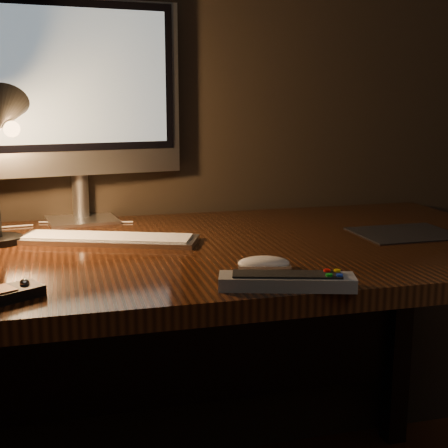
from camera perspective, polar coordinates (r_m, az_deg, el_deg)
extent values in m
cube|color=#3A1D0D|center=(1.34, -4.63, -2.94)|extent=(1.60, 0.75, 0.04)
cube|color=black|center=(2.00, 15.68, -9.57)|extent=(0.06, 0.06, 0.71)
cube|color=black|center=(1.75, -6.52, -8.90)|extent=(1.48, 0.02, 0.51)
cube|color=silver|center=(1.64, -12.86, 0.39)|extent=(0.19, 0.17, 0.01)
cylinder|color=silver|center=(1.66, -12.99, 2.62)|extent=(0.05, 0.05, 0.11)
cube|color=silver|center=(1.61, -13.39, 11.95)|extent=(0.52, 0.10, 0.42)
cube|color=black|center=(1.59, -13.42, 12.98)|extent=(0.49, 0.07, 0.36)
cube|color=#85A1B5|center=(1.59, -13.42, 12.98)|extent=(0.45, 0.06, 0.32)
cube|color=silver|center=(1.40, -10.57, -1.33)|extent=(0.41, 0.25, 0.01)
cube|color=black|center=(1.52, 16.18, -0.81)|extent=(0.23, 0.18, 0.00)
ellipsoid|color=white|center=(1.16, 3.66, -3.78)|extent=(0.11, 0.07, 0.02)
cube|color=gray|center=(1.05, 5.76, -5.28)|extent=(0.23, 0.12, 0.02)
cube|color=black|center=(1.05, 5.77, -4.63)|extent=(0.19, 0.09, 0.00)
cylinder|color=red|center=(1.05, 5.78, -4.45)|extent=(0.01, 0.01, 0.00)
cylinder|color=#0C8C19|center=(1.05, 5.78, -4.45)|extent=(0.01, 0.01, 0.00)
cylinder|color=gold|center=(1.05, 5.78, -4.45)|extent=(0.01, 0.01, 0.00)
cylinder|color=#1433BF|center=(1.05, 5.78, -4.45)|extent=(0.01, 0.01, 0.00)
cone|color=black|center=(1.37, -19.65, 9.37)|extent=(0.12, 0.15, 0.13)
sphere|color=#FFB266|center=(1.36, -18.84, 8.22)|extent=(0.03, 0.03, 0.03)
cylinder|color=white|center=(1.60, -17.05, -0.20)|extent=(0.49, 0.06, 0.00)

